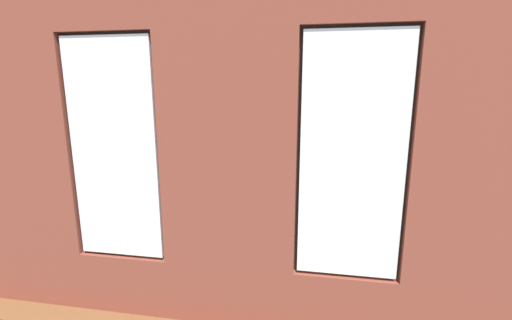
# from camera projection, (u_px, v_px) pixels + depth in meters

# --- Properties ---
(ground_plane) EXTENTS (6.92, 6.17, 0.10)m
(ground_plane) POSITION_uv_depth(u_px,v_px,m) (268.00, 221.00, 5.97)
(ground_plane) COLOR brown
(brick_wall_with_windows) EXTENTS (6.32, 0.30, 3.51)m
(brick_wall_with_windows) POSITION_uv_depth(u_px,v_px,m) (227.00, 145.00, 2.99)
(brick_wall_with_windows) COLOR brown
(brick_wall_with_windows) RESTS_ON ground_plane
(white_wall_right) EXTENTS (0.10, 5.17, 3.51)m
(white_wall_right) POSITION_uv_depth(u_px,v_px,m) (90.00, 115.00, 5.93)
(white_wall_right) COLOR silver
(white_wall_right) RESTS_ON ground_plane
(couch_by_window) EXTENTS (1.77, 0.87, 0.80)m
(couch_by_window) POSITION_uv_depth(u_px,v_px,m) (244.00, 258.00, 3.91)
(couch_by_window) COLOR black
(couch_by_window) RESTS_ON ground_plane
(couch_left) EXTENTS (0.92, 2.03, 0.80)m
(couch_left) POSITION_uv_depth(u_px,v_px,m) (426.00, 216.00, 5.17)
(couch_left) COLOR black
(couch_left) RESTS_ON ground_plane
(coffee_table) EXTENTS (1.46, 0.84, 0.45)m
(coffee_table) POSITION_uv_depth(u_px,v_px,m) (243.00, 191.00, 6.16)
(coffee_table) COLOR olive
(coffee_table) RESTS_ON ground_plane
(cup_ceramic) EXTENTS (0.08, 0.08, 0.10)m
(cup_ceramic) POSITION_uv_depth(u_px,v_px,m) (235.00, 184.00, 6.27)
(cup_ceramic) COLOR #4C4C51
(cup_ceramic) RESTS_ON coffee_table
(candle_jar) EXTENTS (0.08, 0.08, 0.10)m
(candle_jar) POSITION_uv_depth(u_px,v_px,m) (243.00, 186.00, 6.14)
(candle_jar) COLOR #B7333D
(candle_jar) RESTS_ON coffee_table
(table_plant_small) EXTENTS (0.12, 0.12, 0.19)m
(table_plant_small) POSITION_uv_depth(u_px,v_px,m) (248.00, 185.00, 5.99)
(table_plant_small) COLOR beige
(table_plant_small) RESTS_ON coffee_table
(remote_silver) EXTENTS (0.13, 0.17, 0.02)m
(remote_silver) POSITION_uv_depth(u_px,v_px,m) (267.00, 187.00, 6.22)
(remote_silver) COLOR #B2B2B7
(remote_silver) RESTS_ON coffee_table
(remote_gray) EXTENTS (0.17, 0.12, 0.02)m
(remote_gray) POSITION_uv_depth(u_px,v_px,m) (218.00, 189.00, 6.10)
(remote_gray) COLOR #59595B
(remote_gray) RESTS_ON coffee_table
(media_console) EXTENTS (1.18, 0.42, 0.53)m
(media_console) POSITION_uv_depth(u_px,v_px,m) (102.00, 205.00, 5.85)
(media_console) COLOR black
(media_console) RESTS_ON ground_plane
(tv_flatscreen) EXTENTS (0.91, 0.20, 0.63)m
(tv_flatscreen) POSITION_uv_depth(u_px,v_px,m) (98.00, 172.00, 5.73)
(tv_flatscreen) COLOR black
(tv_flatscreen) RESTS_ON media_console
(papasan_chair) EXTENTS (1.11, 1.11, 0.69)m
(papasan_chair) POSITION_uv_depth(u_px,v_px,m) (257.00, 165.00, 7.97)
(papasan_chair) COLOR olive
(papasan_chair) RESTS_ON ground_plane
(potted_plant_corner_far_left) EXTENTS (0.86, 1.07, 1.37)m
(potted_plant_corner_far_left) POSITION_uv_depth(u_px,v_px,m) (506.00, 239.00, 3.28)
(potted_plant_corner_far_left) COLOR beige
(potted_plant_corner_far_left) RESTS_ON ground_plane
(potted_plant_near_tv) EXTENTS (0.77, 0.77, 0.95)m
(potted_plant_near_tv) POSITION_uv_depth(u_px,v_px,m) (89.00, 207.00, 4.68)
(potted_plant_near_tv) COLOR beige
(potted_plant_near_tv) RESTS_ON ground_plane
(potted_plant_corner_near_left) EXTENTS (0.76, 0.77, 1.24)m
(potted_plant_corner_near_left) POSITION_uv_depth(u_px,v_px,m) (402.00, 154.00, 7.35)
(potted_plant_corner_near_left) COLOR beige
(potted_plant_corner_near_left) RESTS_ON ground_plane
(potted_plant_between_couches) EXTENTS (0.45, 0.45, 0.82)m
(potted_plant_between_couches) POSITION_uv_depth(u_px,v_px,m) (365.00, 251.00, 3.70)
(potted_plant_between_couches) COLOR beige
(potted_plant_between_couches) RESTS_ON ground_plane
(potted_plant_by_left_couch) EXTENTS (0.26, 0.26, 0.52)m
(potted_plant_by_left_couch) POSITION_uv_depth(u_px,v_px,m) (381.00, 187.00, 6.63)
(potted_plant_by_left_couch) COLOR brown
(potted_plant_by_left_couch) RESTS_ON ground_plane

